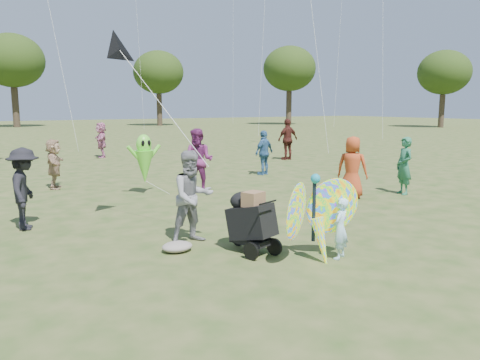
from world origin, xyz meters
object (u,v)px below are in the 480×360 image
Objects in this scene: crowd_b at (24,189)px; crowd_c at (264,153)px; crowd_e at (199,160)px; crowd_h at (288,139)px; crowd_f at (404,166)px; adult_man at (192,197)px; butterfly_kite at (317,219)px; crowd_j at (101,140)px; crowd_d at (54,164)px; alien_kite at (144,161)px; child_girl at (340,229)px; jogging_stroller at (250,218)px; crowd_a at (352,167)px.

crowd_b reaches higher than crowd_c.
crowd_h reaches higher than crowd_e.
crowd_f is (9.86, -1.56, -0.02)m from crowd_b.
adult_man is 1.00× the size of butterfly_kite.
crowd_h is at bearing -44.20° from crowd_b.
crowd_c is 9.66m from crowd_j.
alien_kite is (2.04, -2.35, 0.20)m from crowd_d.
child_girl is at bearing -49.30° from crowd_e.
crowd_c is 0.99× the size of crowd_f.
jogging_stroller is 0.65× the size of alien_kite.
crowd_f is (8.40, -6.31, 0.06)m from crowd_d.
crowd_c is (8.63, 3.75, -0.03)m from crowd_b.
crowd_c is 0.88× the size of crowd_e.
alien_kite is at bearing -149.41° from crowd_e.
alien_kite is (-0.28, 7.14, 0.25)m from butterfly_kite.
crowd_d is at bearing 97.10° from adult_man.
crowd_c is at bearing 45.43° from adult_man.
alien_kite is (-8.86, -4.75, 0.00)m from crowd_h.
crowd_j reaches higher than crowd_c.
crowd_b is 4.23m from alien_kite.
crowd_e is at bearing -124.13° from child_girl.
adult_man is at bearing 121.14° from butterfly_kite.
adult_man is 1.00× the size of alien_kite.
crowd_d is at bearing -25.92° from crowd_c.
crowd_e reaches higher than crowd_d.
crowd_h is (9.83, 9.84, 0.10)m from adult_man.
child_girl is at bearing -53.32° from adult_man.
crowd_c is 5.04m from crowd_h.
crowd_h is at bearing -176.64° from crowd_f.
crowd_b is 0.98× the size of crowd_j.
crowd_f is at bearing 69.77° from crowd_h.
crowd_e is (-3.63, -1.81, 0.12)m from crowd_c.
crowd_j is at bearing 136.73° from crowd_e.
adult_man is 1.01× the size of crowd_a.
adult_man is 15.67m from crowd_j.
crowd_e is at bearing 79.54° from butterfly_kite.
crowd_b reaches higher than jogging_stroller.
adult_man is at bearing -100.78° from alien_kite.
jogging_stroller is (3.12, -3.74, -0.24)m from crowd_b.
crowd_c is at bearing 38.15° from crowd_h.
jogging_stroller is at bearing 122.67° from butterfly_kite.
alien_kite is at bearing 92.21° from butterfly_kite.
crowd_j is at bearing -120.43° from child_girl.
crowd_e is (-3.17, 3.11, 0.08)m from crowd_a.
jogging_stroller is (1.67, -8.49, -0.16)m from crowd_d.
crowd_f is (5.66, 3.29, 0.32)m from child_girl.
crowd_b is 0.88× the size of crowd_h.
adult_man reaches higher than butterfly_kite.
crowd_j reaches higher than butterfly_kite.
crowd_a is 14.26m from crowd_j.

